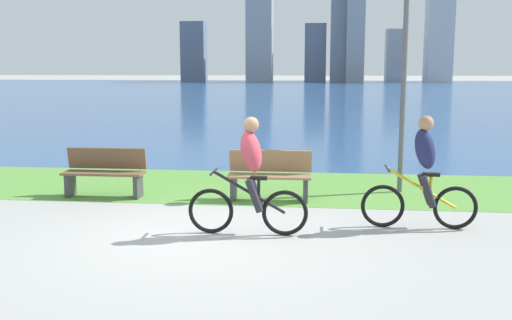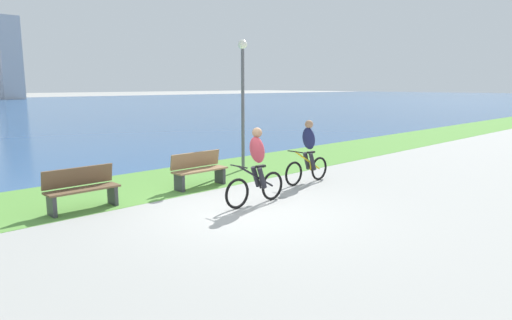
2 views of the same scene
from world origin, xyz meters
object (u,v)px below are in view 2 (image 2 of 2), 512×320
Objects in this scene: cyclist_lead at (257,167)px; bench_far_along_path at (199,170)px; cyclist_trailing at (308,152)px; bench_near_path at (82,189)px; lamppost_tall at (243,86)px.

cyclist_lead reaches higher than bench_far_along_path.
bench_near_path is (-5.48, 1.61, -0.39)m from cyclist_trailing.
lamppost_tall is at bearing 51.94° from cyclist_lead.
lamppost_tall reaches higher than cyclist_lead.
bench_near_path and bench_far_along_path have the same top height.
bench_far_along_path is 0.38× the size of lamppost_tall.
cyclist_lead is 0.44× the size of lamppost_tall.
cyclist_lead is at bearing -166.34° from cyclist_trailing.
bench_near_path is at bearing 143.42° from cyclist_lead.
cyclist_trailing is (2.50, 0.61, -0.00)m from cyclist_lead.
cyclist_lead is 2.57m from cyclist_trailing.
lamppost_tall is (5.51, 1.01, 2.13)m from bench_near_path.
cyclist_lead is 2.28m from bench_far_along_path.
lamppost_tall is (2.53, 3.22, 1.74)m from cyclist_lead.
lamppost_tall reaches higher than cyclist_trailing.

